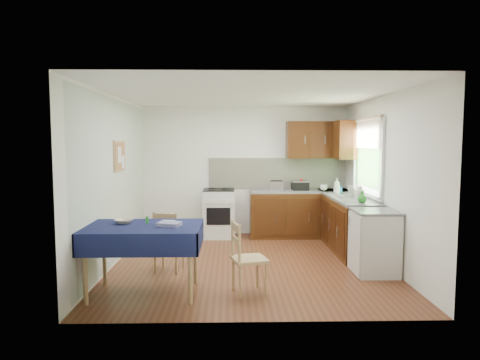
{
  "coord_description": "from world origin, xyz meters",
  "views": [
    {
      "loc": [
        -0.28,
        -6.26,
        1.82
      ],
      "look_at": [
        -0.13,
        0.14,
        1.24
      ],
      "focal_mm": 32.0,
      "sensor_mm": 36.0,
      "label": 1
    }
  ],
  "objects_px": {
    "dining_table": "(144,234)",
    "toaster": "(276,186)",
    "kettle": "(359,195)",
    "dish_rack": "(352,196)",
    "chair_near": "(246,256)",
    "sandwich_press": "(300,185)",
    "chair_far": "(168,240)"
  },
  "relations": [
    {
      "from": "dining_table",
      "to": "kettle",
      "type": "distance_m",
      "value": 3.32
    },
    {
      "from": "toaster",
      "to": "kettle",
      "type": "height_order",
      "value": "kettle"
    },
    {
      "from": "chair_near",
      "to": "dish_rack",
      "type": "distance_m",
      "value": 2.74
    },
    {
      "from": "dining_table",
      "to": "dish_rack",
      "type": "bearing_deg",
      "value": 57.54
    },
    {
      "from": "dining_table",
      "to": "toaster",
      "type": "bearing_deg",
      "value": 82.27
    },
    {
      "from": "sandwich_press",
      "to": "chair_far",
      "type": "bearing_deg",
      "value": -159.47
    },
    {
      "from": "dining_table",
      "to": "sandwich_press",
      "type": "xyz_separation_m",
      "value": [
        2.36,
        3.05,
        0.27
      ]
    },
    {
      "from": "dining_table",
      "to": "chair_near",
      "type": "relative_size",
      "value": 1.55
    },
    {
      "from": "chair_near",
      "to": "dish_rack",
      "type": "relative_size",
      "value": 2.11
    },
    {
      "from": "dining_table",
      "to": "chair_far",
      "type": "distance_m",
      "value": 0.92
    },
    {
      "from": "sandwich_press",
      "to": "dish_rack",
      "type": "xyz_separation_m",
      "value": [
        0.69,
        -1.09,
        -0.07
      ]
    },
    {
      "from": "dining_table",
      "to": "chair_near",
      "type": "height_order",
      "value": "chair_near"
    },
    {
      "from": "chair_far",
      "to": "chair_near",
      "type": "bearing_deg",
      "value": 151.83
    },
    {
      "from": "chair_far",
      "to": "dish_rack",
      "type": "relative_size",
      "value": 2.07
    },
    {
      "from": "chair_near",
      "to": "dish_rack",
      "type": "bearing_deg",
      "value": -57.1
    },
    {
      "from": "sandwich_press",
      "to": "dish_rack",
      "type": "height_order",
      "value": "dish_rack"
    },
    {
      "from": "dish_rack",
      "to": "sandwich_press",
      "type": "bearing_deg",
      "value": 130.42
    },
    {
      "from": "chair_far",
      "to": "sandwich_press",
      "type": "relative_size",
      "value": 2.76
    },
    {
      "from": "dining_table",
      "to": "toaster",
      "type": "xyz_separation_m",
      "value": [
        1.9,
        2.98,
        0.27
      ]
    },
    {
      "from": "toaster",
      "to": "dish_rack",
      "type": "distance_m",
      "value": 1.54
    },
    {
      "from": "chair_near",
      "to": "sandwich_press",
      "type": "height_order",
      "value": "sandwich_press"
    },
    {
      "from": "toaster",
      "to": "dish_rack",
      "type": "relative_size",
      "value": 0.6
    },
    {
      "from": "chair_far",
      "to": "dish_rack",
      "type": "distance_m",
      "value": 3.12
    },
    {
      "from": "chair_far",
      "to": "dish_rack",
      "type": "bearing_deg",
      "value": -147.15
    },
    {
      "from": "chair_far",
      "to": "toaster",
      "type": "distance_m",
      "value": 2.79
    },
    {
      "from": "dining_table",
      "to": "kettle",
      "type": "height_order",
      "value": "kettle"
    },
    {
      "from": "toaster",
      "to": "chair_near",
      "type": "bearing_deg",
      "value": -108.04
    },
    {
      "from": "chair_near",
      "to": "sandwich_press",
      "type": "distance_m",
      "value": 3.33
    },
    {
      "from": "toaster",
      "to": "sandwich_press",
      "type": "xyz_separation_m",
      "value": [
        0.46,
        0.07,
        0.0
      ]
    },
    {
      "from": "chair_near",
      "to": "toaster",
      "type": "xyz_separation_m",
      "value": [
        0.69,
        3.01,
        0.52
      ]
    },
    {
      "from": "dining_table",
      "to": "toaster",
      "type": "distance_m",
      "value": 3.55
    },
    {
      "from": "dining_table",
      "to": "kettle",
      "type": "bearing_deg",
      "value": 49.84
    }
  ]
}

